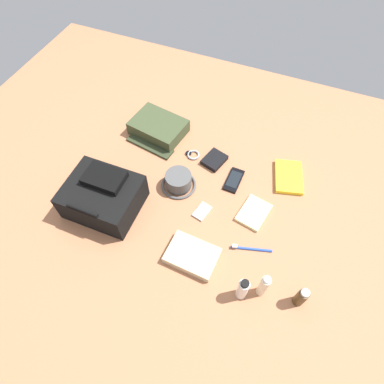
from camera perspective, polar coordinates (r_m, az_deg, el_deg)
The scene contains 15 objects.
ground_plane at distance 1.48m, azimuth -0.00°, elevation -1.11°, with size 2.64×2.02×0.02m, color #A46745.
backpack at distance 1.44m, azimuth -15.26°, elevation -0.67°, with size 0.31×0.26×0.17m.
toiletry_pouch at distance 1.70m, azimuth -5.94°, elevation 11.05°, with size 0.29×0.27×0.07m.
bucket_hat at distance 1.48m, azimuth -2.36°, elevation 1.88°, with size 0.16×0.16×0.08m.
cologne_bottle at distance 1.29m, azimuth 18.53°, elevation -17.02°, with size 0.04×0.04×0.11m.
lotion_bottle at distance 1.25m, azimuth 12.38°, elevation -15.73°, with size 0.03×0.03×0.15m.
toothpaste_tube at distance 1.24m, azimuth 8.84°, elevation -16.42°, with size 0.04×0.04×0.13m.
paperback_novel at distance 1.59m, azimuth 16.51°, elevation 2.52°, with size 0.17×0.21×0.02m.
cell_phone at distance 1.53m, azimuth 7.32°, elevation 2.08°, with size 0.07×0.14×0.01m.
media_player at distance 1.43m, azimuth 1.79°, elevation -3.41°, with size 0.07×0.09×0.01m.
wristwatch at distance 1.61m, azimuth 0.13°, elevation 6.55°, with size 0.07×0.06×0.01m.
toothbrush at distance 1.37m, azimuth 9.93°, elevation -9.70°, with size 0.16×0.06×0.02m.
wallet at distance 1.59m, azimuth 3.93°, elevation 5.62°, with size 0.09×0.11×0.02m, color black.
notepad at distance 1.45m, azimuth 10.74°, elevation -3.57°, with size 0.11×0.15×0.02m, color beige.
folded_towel at distance 1.32m, azimuth 0.05°, elevation -11.03°, with size 0.20×0.14×0.04m, color #C6B289.
Camera 1 is at (-0.30, 0.73, 1.24)m, focal length 30.53 mm.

